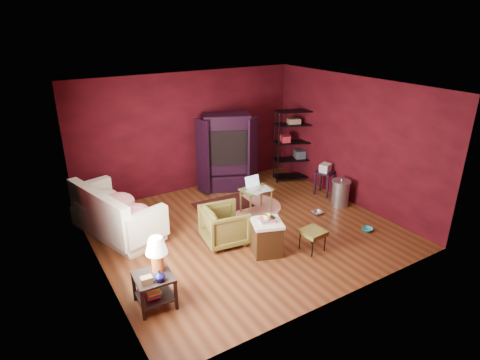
# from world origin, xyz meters

# --- Properties ---
(room) EXTENTS (5.54, 5.04, 2.84)m
(room) POSITION_xyz_m (-0.04, -0.01, 1.40)
(room) COLOR brown
(room) RESTS_ON ground
(sofa) EXTENTS (1.16, 2.08, 0.78)m
(sofa) POSITION_xyz_m (-2.22, 1.18, 0.39)
(sofa) COLOR white
(sofa) RESTS_ON ground
(armchair) EXTENTS (0.81, 0.85, 0.78)m
(armchair) POSITION_xyz_m (-0.57, -0.19, 0.39)
(armchair) COLOR black
(armchair) RESTS_ON ground
(pet_bowl_steel) EXTENTS (0.24, 0.07, 0.24)m
(pet_bowl_steel) POSITION_xyz_m (1.68, -0.23, 0.12)
(pet_bowl_steel) COLOR silver
(pet_bowl_steel) RESTS_ON ground
(pet_bowl_turquoise) EXTENTS (0.22, 0.09, 0.21)m
(pet_bowl_turquoise) POSITION_xyz_m (2.03, -1.30, 0.11)
(pet_bowl_turquoise) COLOR teal
(pet_bowl_turquoise) RESTS_ON ground
(vase) EXTENTS (0.16, 0.17, 0.16)m
(vase) POSITION_xyz_m (-2.27, -1.35, 0.58)
(vase) COLOR #0D0E42
(vase) RESTS_ON side_table
(mug) EXTENTS (0.15, 0.13, 0.13)m
(mug) POSITION_xyz_m (-0.16, -0.95, 0.76)
(mug) COLOR #F3ED77
(mug) RESTS_ON hamper
(side_table) EXTENTS (0.56, 0.56, 1.05)m
(side_table) POSITION_xyz_m (-2.25, -1.15, 0.63)
(side_table) COLOR black
(side_table) RESTS_ON ground
(sofa_cushions) EXTENTS (1.37, 2.30, 0.90)m
(sofa_cushions) POSITION_xyz_m (-2.22, 1.16, 0.44)
(sofa_cushions) COLOR white
(sofa_cushions) RESTS_ON sofa
(hamper) EXTENTS (0.65, 0.65, 0.72)m
(hamper) POSITION_xyz_m (-0.12, -0.90, 0.33)
(hamper) COLOR #43250F
(hamper) RESTS_ON ground
(footstool) EXTENTS (0.42, 0.42, 0.40)m
(footstool) POSITION_xyz_m (0.64, -1.26, 0.35)
(footstool) COLOR black
(footstool) RESTS_ON ground
(rug_round) EXTENTS (1.59, 1.59, 0.01)m
(rug_round) POSITION_xyz_m (0.70, 0.83, 0.01)
(rug_round) COLOR white
(rug_round) RESTS_ON ground
(rug_oriental) EXTENTS (1.25, 0.86, 0.01)m
(rug_oriental) POSITION_xyz_m (0.16, 1.20, 0.02)
(rug_oriental) COLOR #431212
(rug_oriental) RESTS_ON ground
(laptop_desk) EXTENTS (0.66, 0.53, 0.79)m
(laptop_desk) POSITION_xyz_m (0.61, 0.55, 0.49)
(laptop_desk) COLOR brown
(laptop_desk) RESTS_ON ground
(tv_armoire) EXTENTS (1.33, 1.11, 1.85)m
(tv_armoire) POSITION_xyz_m (0.72, 1.97, 0.96)
(tv_armoire) COLOR black
(tv_armoire) RESTS_ON ground
(wire_shelving) EXTENTS (0.97, 0.67, 1.82)m
(wire_shelving) POSITION_xyz_m (2.44, 1.63, 1.00)
(wire_shelving) COLOR black
(wire_shelving) RESTS_ON ground
(small_stand) EXTENTS (0.50, 0.50, 0.76)m
(small_stand) POSITION_xyz_m (2.52, 0.50, 0.57)
(small_stand) COLOR black
(small_stand) RESTS_ON ground
(trash_can) EXTENTS (0.45, 0.45, 0.65)m
(trash_can) POSITION_xyz_m (2.39, -0.17, 0.31)
(trash_can) COLOR #ADADB5
(trash_can) RESTS_ON ground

